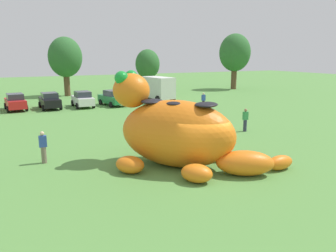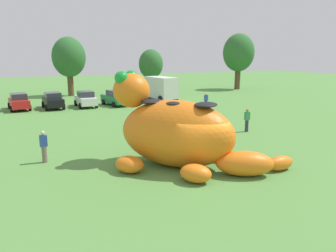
# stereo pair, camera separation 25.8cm
# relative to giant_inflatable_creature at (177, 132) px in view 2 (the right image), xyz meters

# --- Properties ---
(ground_plane) EXTENTS (160.00, 160.00, 0.00)m
(ground_plane) POSITION_rel_giant_inflatable_creature_xyz_m (0.57, -1.38, -1.75)
(ground_plane) COLOR #568E42
(giant_inflatable_creature) EXTENTS (8.47, 7.26, 4.79)m
(giant_inflatable_creature) POSITION_rel_giant_inflatable_creature_xyz_m (0.00, 0.00, 0.00)
(giant_inflatable_creature) COLOR orange
(giant_inflatable_creature) RESTS_ON ground
(car_red) EXTENTS (2.21, 4.23, 1.72)m
(car_red) POSITION_rel_giant_inflatable_creature_xyz_m (-6.93, 22.58, -0.89)
(car_red) COLOR red
(car_red) RESTS_ON ground
(car_black) EXTENTS (2.08, 4.17, 1.72)m
(car_black) POSITION_rel_giant_inflatable_creature_xyz_m (-3.65, 21.97, -0.89)
(car_black) COLOR black
(car_black) RESTS_ON ground
(car_white) EXTENTS (2.00, 4.13, 1.72)m
(car_white) POSITION_rel_giant_inflatable_creature_xyz_m (-0.28, 21.65, -0.89)
(car_white) COLOR white
(car_white) RESTS_ON ground
(car_green) EXTENTS (2.52, 4.35, 1.72)m
(car_green) POSITION_rel_giant_inflatable_creature_xyz_m (2.96, 21.23, -0.89)
(car_green) COLOR #1E7238
(car_green) RESTS_ON ground
(box_truck) EXTENTS (3.04, 6.61, 2.95)m
(box_truck) POSITION_rel_giant_inflatable_creature_xyz_m (8.96, 22.93, -0.15)
(box_truck) COLOR #B2231E
(box_truck) RESTS_ON ground
(tree_mid_left) EXTENTS (4.51, 4.51, 8.00)m
(tree_mid_left) POSITION_rel_giant_inflatable_creature_xyz_m (-0.11, 32.64, 3.48)
(tree_mid_left) COLOR brown
(tree_mid_left) RESTS_ON ground
(tree_centre_left) EXTENTS (3.61, 3.61, 6.41)m
(tree_centre_left) POSITION_rel_giant_inflatable_creature_xyz_m (11.54, 31.56, 2.45)
(tree_centre_left) COLOR brown
(tree_centre_left) RESTS_ON ground
(tree_centre) EXTENTS (5.07, 5.07, 8.99)m
(tree_centre) POSITION_rel_giant_inflatable_creature_xyz_m (26.36, 30.03, 4.13)
(tree_centre) COLOR brown
(tree_centre) RESTS_ON ground
(spectator_near_inflatable) EXTENTS (0.38, 0.26, 1.71)m
(spectator_near_inflatable) POSITION_rel_giant_inflatable_creature_xyz_m (10.89, 14.79, -0.90)
(spectator_near_inflatable) COLOR black
(spectator_near_inflatable) RESTS_ON ground
(spectator_mid_field) EXTENTS (0.38, 0.26, 1.71)m
(spectator_mid_field) POSITION_rel_giant_inflatable_creature_xyz_m (8.11, 4.58, -0.90)
(spectator_mid_field) COLOR #2D334C
(spectator_mid_field) RESTS_ON ground
(spectator_wandering) EXTENTS (0.38, 0.26, 1.71)m
(spectator_wandering) POSITION_rel_giant_inflatable_creature_xyz_m (-6.10, 3.41, -0.90)
(spectator_wandering) COLOR #726656
(spectator_wandering) RESTS_ON ground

